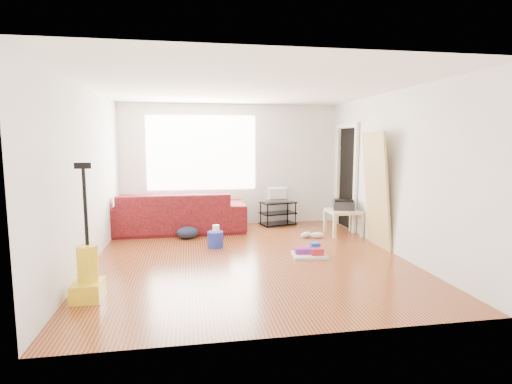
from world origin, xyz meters
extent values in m
cube|color=#5B2312|center=(0.00, 0.00, 0.00)|extent=(4.50, 5.00, 0.01)
cube|color=white|center=(0.00, 0.00, 2.50)|extent=(4.50, 5.00, 0.01)
cube|color=silver|center=(0.00, 2.50, 1.25)|extent=(4.50, 0.01, 2.50)
cube|color=silver|center=(0.00, -2.50, 1.25)|extent=(4.50, 0.01, 2.50)
cube|color=silver|center=(-2.25, 0.00, 1.25)|extent=(0.01, 5.00, 2.50)
cube|color=silver|center=(2.25, 0.00, 1.25)|extent=(0.01, 5.00, 2.50)
cube|color=white|center=(-0.60, 2.48, 1.50)|extent=(2.20, 0.01, 1.50)
cube|color=white|center=(2.21, 1.25, 1.00)|extent=(0.06, 0.08, 2.00)
cube|color=white|center=(2.21, 2.15, 1.00)|extent=(0.06, 0.08, 2.00)
cube|color=white|center=(2.21, 1.70, 2.04)|extent=(0.06, 0.98, 0.08)
cube|color=black|center=(2.24, 1.70, 1.00)|extent=(0.01, 0.86, 1.98)
imported|color=#360902|center=(-1.15, 1.95, 0.00)|extent=(2.67, 1.04, 0.78)
cube|color=black|center=(0.95, 2.22, 0.03)|extent=(0.78, 0.56, 0.03)
cube|color=black|center=(0.95, 2.22, 0.25)|extent=(0.78, 0.56, 0.03)
cube|color=black|center=(0.95, 2.22, 0.47)|extent=(0.78, 0.56, 0.03)
cylinder|color=black|center=(0.68, 1.97, 0.24)|extent=(0.02, 0.02, 0.49)
cylinder|color=black|center=(0.59, 2.31, 0.24)|extent=(0.02, 0.02, 0.49)
cylinder|color=black|center=(1.30, 2.13, 0.24)|extent=(0.02, 0.02, 0.49)
cylinder|color=black|center=(1.22, 2.47, 0.24)|extent=(0.02, 0.02, 0.49)
imported|color=black|center=(0.95, 2.22, 0.65)|extent=(0.58, 0.08, 0.33)
cube|color=#D1B98D|center=(1.95, 1.16, 0.44)|extent=(0.58, 0.58, 0.05)
cube|color=#D1B98D|center=(1.69, 0.90, 0.21)|extent=(0.05, 0.05, 0.42)
cube|color=#D1B98D|center=(1.69, 1.42, 0.21)|extent=(0.05, 0.05, 0.42)
cube|color=#D1B98D|center=(2.21, 0.89, 0.21)|extent=(0.05, 0.05, 0.42)
cube|color=#D1B98D|center=(2.21, 1.42, 0.21)|extent=(0.05, 0.05, 0.42)
cube|color=#252429|center=(1.95, 1.16, 0.55)|extent=(0.44, 0.38, 0.16)
cube|color=black|center=(1.95, 1.16, 0.65)|extent=(0.39, 0.33, 0.04)
cylinder|color=#202EA4|center=(-0.46, 0.66, 0.00)|extent=(0.31, 0.31, 0.26)
cylinder|color=white|center=(-0.45, 0.70, 0.18)|extent=(0.11, 0.11, 0.10)
cube|color=silver|center=(0.91, -0.11, 0.02)|extent=(0.54, 0.46, 0.04)
cube|color=maroon|center=(1.01, -0.19, 0.09)|extent=(0.19, 0.14, 0.10)
cube|color=#6C1A79|center=(0.81, -0.06, 0.08)|extent=(0.24, 0.18, 0.08)
cube|color=blue|center=(1.03, -0.01, 0.11)|extent=(0.15, 0.14, 0.14)
ellipsoid|color=black|center=(-0.92, 1.34, 0.00)|extent=(0.45, 0.39, 0.22)
ellipsoid|color=silver|center=(1.20, 1.04, 0.05)|extent=(0.28, 0.22, 0.10)
ellipsoid|color=silver|center=(1.39, 0.98, 0.05)|extent=(0.27, 0.14, 0.10)
cube|color=yellow|center=(-2.00, -1.31, 0.10)|extent=(0.32, 0.36, 0.20)
cylinder|color=yellow|center=(-2.00, -1.25, 0.40)|extent=(0.22, 0.22, 0.39)
cylinder|color=black|center=(-2.00, -1.22, 1.02)|extent=(0.04, 0.04, 0.84)
cube|color=black|center=(-2.00, -1.22, 1.47)|extent=(0.18, 0.05, 0.07)
cube|color=tan|center=(2.13, 0.24, 0.00)|extent=(0.24, 0.76, 1.89)
camera|label=1|loc=(-0.88, -5.78, 1.73)|focal=28.00mm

